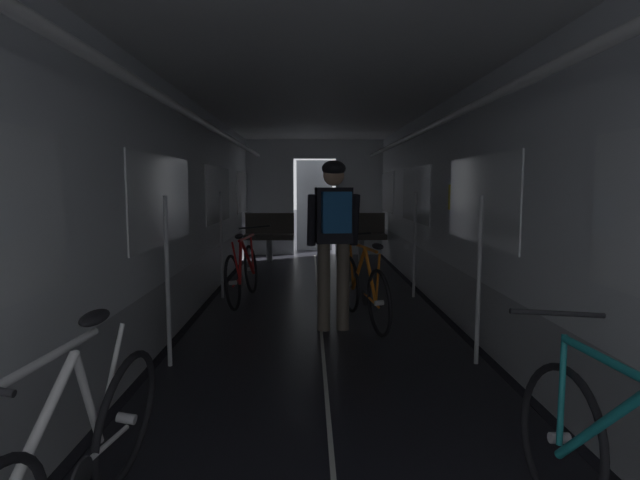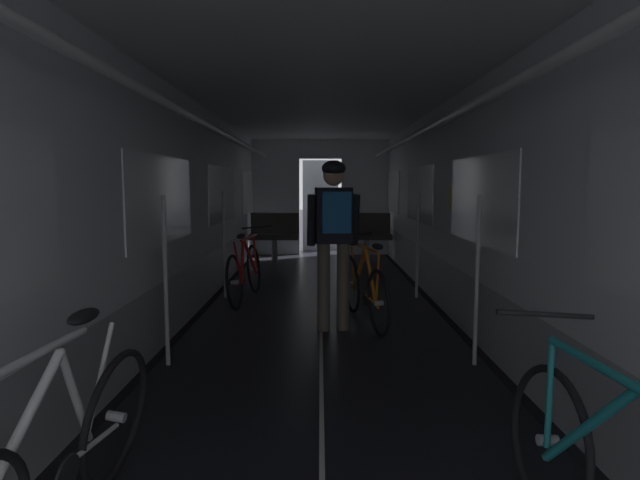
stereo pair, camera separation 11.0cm
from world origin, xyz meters
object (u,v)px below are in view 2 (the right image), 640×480
object	(u,v)px
bicycle_white	(54,460)
bicycle_orange_in_aisle	(363,288)
bench_seat_far_right	(365,232)
person_cyclist_aisle	(333,226)
bench_seat_far_left	(274,232)
bicycle_red	(244,271)

from	to	relation	value
bicycle_white	bicycle_orange_in_aisle	xyz separation A→B (m)	(1.54, 3.48, 0.00)
bench_seat_far_right	person_cyclist_aisle	size ratio (longest dim) A/B	0.57
bench_seat_far_left	bicycle_white	bearing A→B (deg)	-91.20
person_cyclist_aisle	bicycle_orange_in_aisle	size ratio (longest dim) A/B	1.04
bicycle_red	person_cyclist_aisle	xyz separation A→B (m)	(1.10, -1.38, 0.69)
bicycle_white	bicycle_red	xyz separation A→B (m)	(0.10, 4.59, 0.00)
person_cyclist_aisle	bicycle_orange_in_aisle	distance (m)	0.81
bench_seat_far_right	bicycle_orange_in_aisle	bearing A→B (deg)	-95.31
bench_seat_far_left	bicycle_red	distance (m)	3.58
bench_seat_far_right	bicycle_orange_in_aisle	world-z (taller)	bench_seat_far_right
bicycle_orange_in_aisle	bicycle_white	bearing A→B (deg)	-113.82
bench_seat_far_right	bicycle_orange_in_aisle	size ratio (longest dim) A/B	0.59
bench_seat_far_right	bicycle_white	size ratio (longest dim) A/B	0.58
bench_seat_far_left	bicycle_white	world-z (taller)	bicycle_white
bicycle_red	bicycle_orange_in_aisle	size ratio (longest dim) A/B	1.01
bicycle_white	bench_seat_far_left	bearing A→B (deg)	88.80
bench_seat_far_left	bench_seat_far_right	bearing A→B (deg)	0.00
bicycle_white	bicycle_orange_in_aisle	bearing A→B (deg)	66.18
bicycle_red	bicycle_orange_in_aisle	xyz separation A→B (m)	(1.43, -1.11, 0.00)
bench_seat_far_left	bicycle_orange_in_aisle	xyz separation A→B (m)	(1.37, -4.68, -0.18)
bench_seat_far_left	bicycle_white	xyz separation A→B (m)	(-0.17, -8.16, -0.19)
bench_seat_far_left	bench_seat_far_right	xyz separation A→B (m)	(1.80, 0.00, 0.00)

